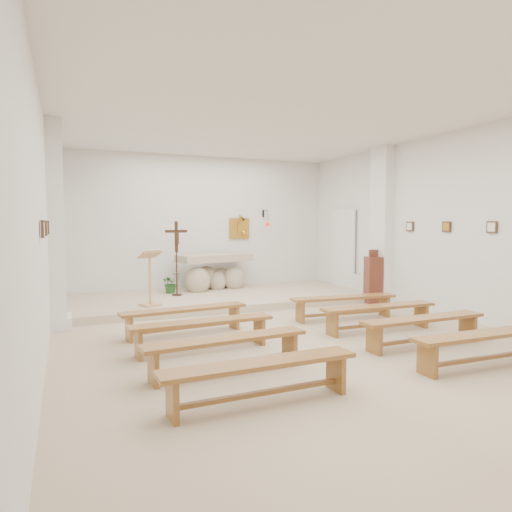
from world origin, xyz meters
name	(u,v)px	position (x,y,z in m)	size (l,w,h in m)	color
ground	(288,335)	(0.00, 0.00, 0.00)	(7.00, 10.00, 0.00)	beige
wall_left	(43,226)	(-3.49, 0.00, 1.75)	(0.02, 10.00, 3.50)	silver
wall_right	(456,225)	(3.49, 0.00, 1.75)	(0.02, 10.00, 3.50)	silver
wall_back	(201,225)	(0.00, 4.99, 1.75)	(7.00, 0.02, 3.50)	silver
ceiling	(289,112)	(0.00, 0.00, 3.49)	(7.00, 10.00, 0.02)	silver
sanctuary_platform	(219,298)	(0.00, 3.50, 0.07)	(6.98, 3.00, 0.15)	#BEAF92
pilaster_left	(56,225)	(-3.37, 2.00, 1.75)	(0.26, 0.55, 3.50)	white
pilaster_right	(382,225)	(3.37, 2.00, 1.75)	(0.26, 0.55, 3.50)	white
gold_wall_relief	(239,228)	(1.05, 4.96, 1.65)	(0.55, 0.04, 0.55)	#C1892D
sanctuary_lamp	(267,222)	(1.75, 4.71, 1.81)	(0.11, 0.36, 0.44)	black
station_frame_left_front	(43,229)	(-3.47, -0.80, 1.72)	(0.03, 0.20, 0.20)	#402A1C
station_frame_left_mid	(46,228)	(-3.47, 0.20, 1.72)	(0.03, 0.20, 0.20)	#402A1C
station_frame_left_rear	(48,227)	(-3.47, 1.20, 1.72)	(0.03, 0.20, 0.20)	#402A1C
station_frame_right_front	(492,227)	(3.47, -0.80, 1.72)	(0.03, 0.20, 0.20)	#402A1C
station_frame_right_mid	(447,227)	(3.47, 0.20, 1.72)	(0.03, 0.20, 0.20)	#402A1C
station_frame_right_rear	(410,226)	(3.47, 1.20, 1.72)	(0.03, 0.20, 0.20)	#402A1C
radiator_left	(56,306)	(-3.43, 2.70, 0.27)	(0.10, 0.85, 0.52)	silver
radiator_right	(364,286)	(3.43, 2.70, 0.27)	(0.10, 0.85, 0.52)	silver
altar	(214,274)	(0.15, 4.40, 0.52)	(1.95, 1.09, 0.95)	#C3B394
lectern	(150,278)	(-1.70, 2.67, 0.71)	(0.49, 0.45, 1.13)	tan
crucifix_stand	(177,253)	(-0.92, 3.74, 1.12)	(0.51, 0.22, 1.68)	#341F10
potted_plant	(171,283)	(-0.97, 4.18, 0.39)	(0.43, 0.37, 0.48)	#224F1F
donation_pedestal	(373,280)	(3.08, 1.90, 0.53)	(0.38, 0.38, 1.20)	#602A1B
bench_left_front	(185,315)	(-1.51, 0.69, 0.32)	(2.07, 0.55, 0.43)	olive
bench_right_front	(344,302)	(1.51, 0.69, 0.32)	(2.07, 0.47, 0.43)	olive
bench_left_second	(202,328)	(-1.51, -0.34, 0.32)	(2.06, 0.43, 0.43)	olive
bench_right_second	(379,312)	(1.51, -0.34, 0.32)	(2.05, 0.37, 0.43)	olive
bench_left_third	(227,346)	(-1.51, -1.36, 0.32)	(2.07, 0.51, 0.43)	olive
bench_right_third	(424,324)	(1.51, -1.36, 0.32)	(2.05, 0.37, 0.43)	olive
bench_left_fourth	(261,372)	(-1.51, -2.38, 0.32)	(2.06, 0.39, 0.43)	olive
bench_right_fourth	(484,341)	(1.51, -2.38, 0.32)	(2.05, 0.36, 0.43)	olive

